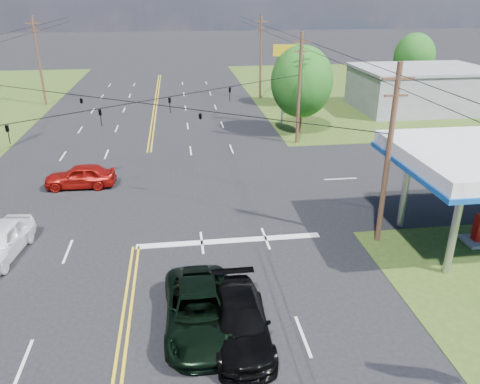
{
  "coord_description": "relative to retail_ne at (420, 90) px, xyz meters",
  "views": [
    {
      "loc": [
        2.58,
        -18.19,
        12.49
      ],
      "look_at": [
        5.85,
        6.0,
        2.0
      ],
      "focal_mm": 35.0,
      "sensor_mm": 36.0,
      "label": 1
    }
  ],
  "objects": [
    {
      "name": "tree_right_a",
      "position": [
        -16.0,
        -8.0,
        2.67
      ],
      "size": [
        5.7,
        5.7,
        8.18
      ],
      "color": "#3F281A",
      "rests_on": "ground"
    },
    {
      "name": "retail_ne",
      "position": [
        0.0,
        0.0,
        0.0
      ],
      "size": [
        14.0,
        10.0,
        4.4
      ],
      "primitive_type": "cube",
      "color": "slate",
      "rests_on": "ground"
    },
    {
      "name": "sedan_far",
      "position": [
        -7.82,
        -19.0,
        -1.47
      ],
      "size": [
        5.18,
        2.44,
        1.46
      ],
      "primitive_type": "imported",
      "rotation": [
        0.0,
        0.0,
        -1.65
      ],
      "color": "#B2B3B7",
      "rests_on": "ground"
    },
    {
      "name": "tree_far_r",
      "position": [
        4.0,
        10.0,
        2.34
      ],
      "size": [
        5.32,
        5.32,
        7.63
      ],
      "color": "#3F281A",
      "rests_on": "ground"
    },
    {
      "name": "grass_ne",
      "position": [
        5.0,
        12.0,
        -2.2
      ],
      "size": [
        46.0,
        48.0,
        0.03
      ],
      "primitive_type": "cube",
      "color": "#304616",
      "rests_on": "ground"
    },
    {
      "name": "power_lines",
      "position": [
        -30.0,
        -22.0,
        6.4
      ],
      "size": [
        26.04,
        100.0,
        0.64
      ],
      "color": "black",
      "rests_on": "ground"
    },
    {
      "name": "suv_black",
      "position": [
        -25.45,
        -35.71,
        -1.42
      ],
      "size": [
        2.2,
        5.39,
        1.56
      ],
      "primitive_type": "imported",
      "rotation": [
        0.0,
        0.0,
        -0.0
      ],
      "color": "black",
      "rests_on": "ground"
    },
    {
      "name": "pole_ne",
      "position": [
        -17.0,
        -11.0,
        2.72
      ],
      "size": [
        1.6,
        0.28,
        9.5
      ],
      "color": "#3F281A",
      "rests_on": "ground"
    },
    {
      "name": "tree_right_b",
      "position": [
        -13.5,
        4.0,
        2.02
      ],
      "size": [
        4.94,
        4.94,
        7.09
      ],
      "color": "#3F281A",
      "rests_on": "ground"
    },
    {
      "name": "polesign_ne",
      "position": [
        -17.0,
        -4.86,
        3.93
      ],
      "size": [
        2.09,
        1.1,
        7.9
      ],
      "color": "#A5A5AA",
      "rests_on": "ground"
    },
    {
      "name": "sedan_red",
      "position": [
        -34.32,
        -19.0,
        -1.39
      ],
      "size": [
        4.77,
        2.01,
        1.61
      ],
      "primitive_type": "imported",
      "rotation": [
        0.0,
        0.0,
        -1.59
      ],
      "color": "#970F0B",
      "rests_on": "ground"
    },
    {
      "name": "pole_left_far",
      "position": [
        -43.0,
        8.0,
        2.97
      ],
      "size": [
        1.6,
        0.28,
        10.0
      ],
      "color": "#3F281A",
      "rests_on": "ground"
    },
    {
      "name": "pickup_dkgreen",
      "position": [
        -27.0,
        -34.86,
        -1.38
      ],
      "size": [
        2.71,
        5.87,
        1.63
      ],
      "primitive_type": "imported",
      "rotation": [
        0.0,
        0.0,
        -0.0
      ],
      "color": "black",
      "rests_on": "ground"
    },
    {
      "name": "span_wire_signals",
      "position": [
        -30.0,
        -20.0,
        3.8
      ],
      "size": [
        26.0,
        18.0,
        1.13
      ],
      "color": "black",
      "rests_on": "ground"
    },
    {
      "name": "ground",
      "position": [
        -30.0,
        -20.0,
        -2.2
      ],
      "size": [
        280.0,
        280.0,
        0.0
      ],
      "primitive_type": "plane",
      "color": "black",
      "rests_on": "ground"
    },
    {
      "name": "pole_right_far",
      "position": [
        -17.0,
        8.0,
        2.97
      ],
      "size": [
        1.6,
        0.28,
        10.0
      ],
      "color": "#3F281A",
      "rests_on": "ground"
    },
    {
      "name": "pole_se",
      "position": [
        -17.0,
        -29.0,
        2.72
      ],
      "size": [
        1.6,
        0.28,
        9.5
      ],
      "color": "#3F281A",
      "rests_on": "ground"
    },
    {
      "name": "stop_bar",
      "position": [
        -25.0,
        -28.0,
        -2.2
      ],
      "size": [
        10.0,
        0.5,
        0.02
      ],
      "primitive_type": "cube",
      "color": "silver",
      "rests_on": "ground"
    }
  ]
}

